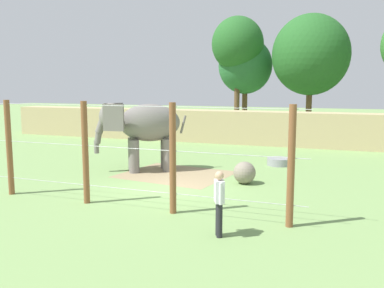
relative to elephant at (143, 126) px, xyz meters
The scene contains 11 objects.
ground_plane 4.08m from the elephant, 48.45° to the right, with size 120.00×120.00×0.00m, color #759956.
dirt_patch 2.62m from the elephant, ahead, with size 4.37×3.67×0.01m, color #937F5B.
embankment_wall 10.63m from the elephant, 77.12° to the left, with size 36.00×1.80×2.12m, color tan.
elephant is the anchor object (origin of this frame).
enrichment_ball 5.14m from the elephant, 10.05° to the right, with size 0.86×0.86×0.86m, color gray.
cable_fence 5.77m from the elephant, 66.55° to the right, with size 10.54×0.20×3.28m.
zookeeper 8.74m from the elephant, 49.99° to the right, with size 0.39×0.55×1.67m.
water_tub 6.68m from the elephant, 31.92° to the left, with size 1.10×1.10×0.35m.
tree_far_left 17.82m from the elephant, 71.36° to the left, with size 5.72×5.72×9.05m.
tree_left_of_centre 17.69m from the elephant, 90.71° to the left, with size 4.16×4.16×9.28m.
tree_right_of_centre 18.29m from the elephant, 89.36° to the left, with size 4.42×4.42×7.73m.
Camera 1 is at (6.16, -13.61, 3.75)m, focal length 38.94 mm.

